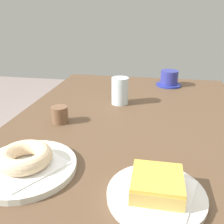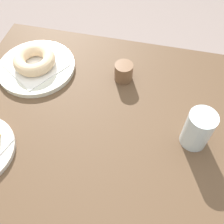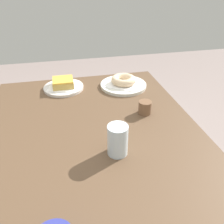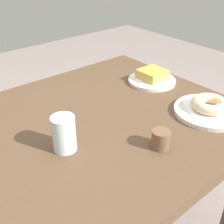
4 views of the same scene
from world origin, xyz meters
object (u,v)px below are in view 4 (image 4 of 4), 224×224
object	(u,v)px
plate_glazed_square	(152,80)
donut_sugar_ring	(210,104)
donut_glazed_square	(152,74)
sugar_jar	(161,139)
water_glass	(64,134)
plate_sugar_ring	(208,111)

from	to	relation	value
plate_glazed_square	donut_sugar_ring	size ratio (longest dim) A/B	1.58
donut_glazed_square	donut_sugar_ring	xyz separation A→B (m)	(-0.04, -0.31, 0.00)
plate_glazed_square	donut_glazed_square	bearing A→B (deg)	0.00
donut_sugar_ring	sugar_jar	distance (m)	0.28
donut_sugar_ring	donut_glazed_square	bearing A→B (deg)	82.61
donut_sugar_ring	water_glass	size ratio (longest dim) A/B	1.18
donut_glazed_square	donut_sugar_ring	distance (m)	0.31
plate_glazed_square	sugar_jar	size ratio (longest dim) A/B	3.58
plate_glazed_square	donut_sugar_ring	distance (m)	0.31
water_glass	sugar_jar	bearing A→B (deg)	-38.36
water_glass	sugar_jar	distance (m)	0.28
donut_glazed_square	donut_sugar_ring	size ratio (longest dim) A/B	0.81
plate_glazed_square	water_glass	distance (m)	0.56
plate_glazed_square	donut_sugar_ring	world-z (taller)	donut_sugar_ring
donut_glazed_square	sugar_jar	world-z (taller)	sugar_jar
donut_sugar_ring	water_glass	distance (m)	0.52
donut_sugar_ring	water_glass	world-z (taller)	water_glass
sugar_jar	plate_sugar_ring	bearing A→B (deg)	4.34
plate_glazed_square	water_glass	world-z (taller)	water_glass
plate_glazed_square	donut_sugar_ring	bearing A→B (deg)	-97.39
donut_glazed_square	plate_sugar_ring	world-z (taller)	donut_glazed_square
donut_glazed_square	water_glass	size ratio (longest dim) A/B	0.95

